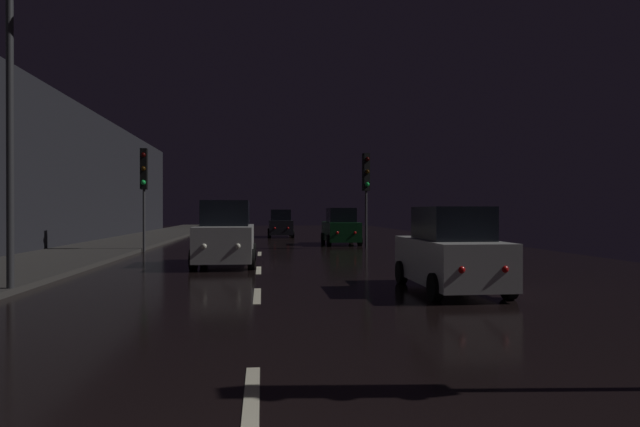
% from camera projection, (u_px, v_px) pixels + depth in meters
% --- Properties ---
extents(ground, '(27.68, 84.00, 0.02)m').
position_uv_depth(ground, '(260.00, 249.00, 26.64)').
color(ground, black).
extents(sidewalk_left, '(4.40, 84.00, 0.15)m').
position_uv_depth(sidewalk_left, '(102.00, 248.00, 25.81)').
color(sidewalk_left, '#33302D').
rests_on(sidewalk_left, ground).
extents(building_facade_left, '(0.80, 63.00, 7.81)m').
position_uv_depth(building_facade_left, '(12.00, 163.00, 22.03)').
color(building_facade_left, black).
rests_on(building_facade_left, ground).
extents(lane_centerline, '(0.16, 20.37, 0.01)m').
position_uv_depth(lane_centerline, '(258.00, 281.00, 14.30)').
color(lane_centerline, beige).
rests_on(lane_centerline, ground).
extents(traffic_light_far_right, '(0.36, 0.48, 4.81)m').
position_uv_depth(traffic_light_far_right, '(366.00, 179.00, 26.73)').
color(traffic_light_far_right, '#38383A').
rests_on(traffic_light_far_right, ground).
extents(traffic_light_far_left, '(0.32, 0.47, 4.79)m').
position_uv_depth(traffic_light_far_left, '(144.00, 177.00, 24.54)').
color(traffic_light_far_left, '#38383A').
rests_on(traffic_light_far_left, ground).
extents(streetlamp_overhead, '(1.70, 0.44, 7.41)m').
position_uv_depth(streetlamp_overhead, '(31.00, 79.00, 11.97)').
color(streetlamp_overhead, '#2D2D30').
rests_on(streetlamp_overhead, ground).
extents(car_approaching_headlights, '(2.07, 4.48, 2.25)m').
position_uv_depth(car_approaching_headlights, '(226.00, 236.00, 18.53)').
color(car_approaching_headlights, silver).
rests_on(car_approaching_headlights, ground).
extents(car_distant_taillights, '(1.83, 3.96, 1.99)m').
position_uv_depth(car_distant_taillights, '(280.00, 224.00, 38.40)').
color(car_distant_taillights, black).
rests_on(car_distant_taillights, ground).
extents(car_parked_right_far, '(1.89, 4.10, 2.06)m').
position_uv_depth(car_parked_right_far, '(341.00, 228.00, 29.95)').
color(car_parked_right_far, '#0F3819').
rests_on(car_parked_right_far, ground).
extents(car_parked_right_near, '(1.83, 3.95, 1.99)m').
position_uv_depth(car_parked_right_near, '(450.00, 252.00, 12.53)').
color(car_parked_right_near, silver).
rests_on(car_parked_right_near, ground).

